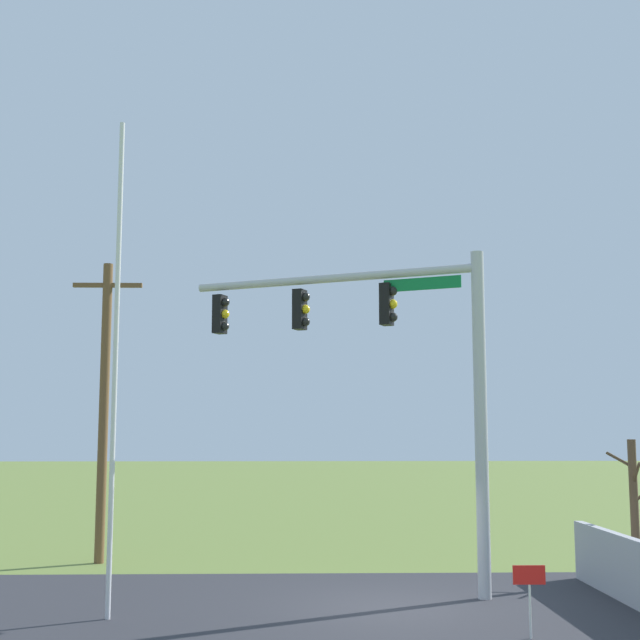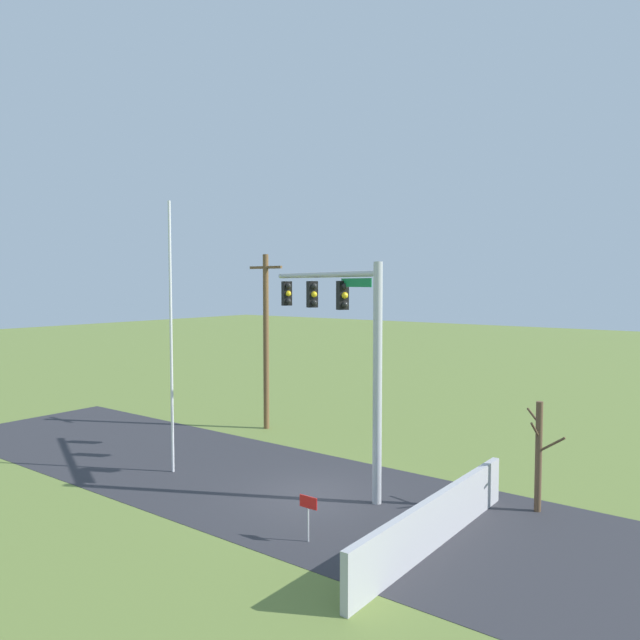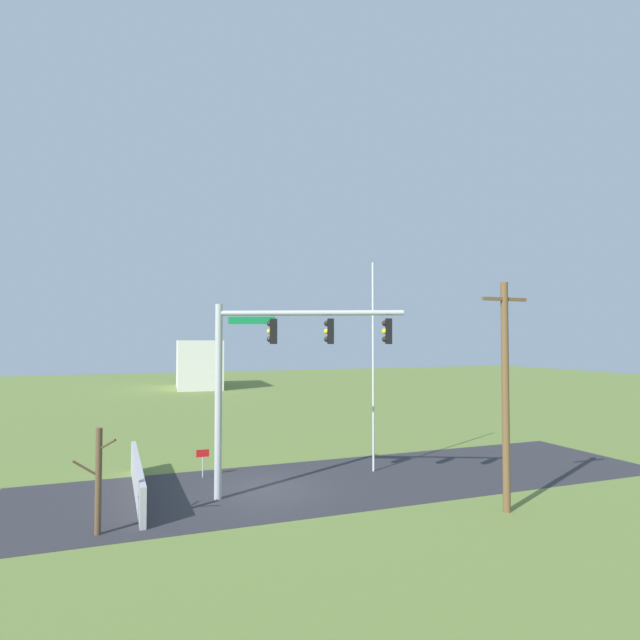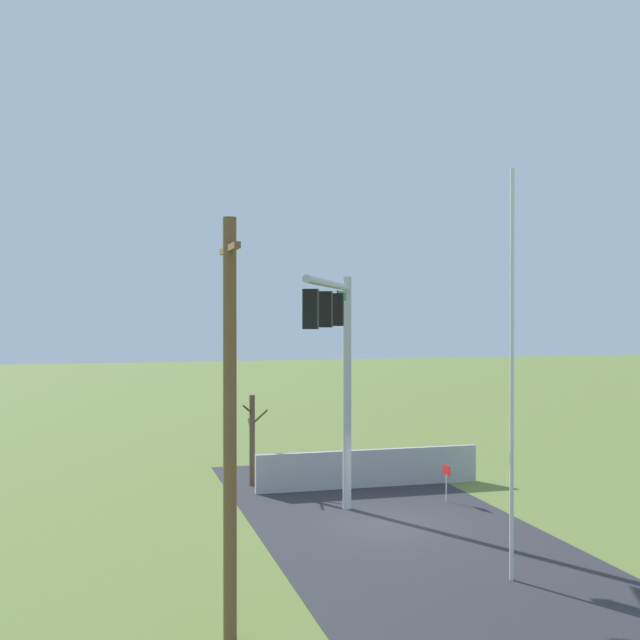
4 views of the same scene
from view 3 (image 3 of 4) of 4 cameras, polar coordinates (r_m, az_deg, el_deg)
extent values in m
plane|color=olive|center=(22.82, -5.78, -17.48)|extent=(160.00, 160.00, 0.00)
cube|color=#2D2D33|center=(24.16, 3.80, -16.59)|extent=(28.00, 8.00, 0.01)
cube|color=#B7B5AD|center=(21.56, -13.58, -18.34)|extent=(6.00, 6.00, 0.01)
cube|color=#A8A8AD|center=(22.86, -18.86, -15.59)|extent=(0.20, 8.29, 1.35)
cylinder|color=#B2B5BA|center=(20.99, -10.76, -8.48)|extent=(0.28, 0.28, 7.42)
cylinder|color=#B2B5BA|center=(20.31, -1.03, 0.76)|extent=(6.47, 3.12, 0.20)
cube|color=#0F7238|center=(20.60, -7.29, -0.05)|extent=(1.65, 0.78, 0.28)
cube|color=black|center=(20.45, -4.97, -1.22)|extent=(0.37, 0.43, 0.96)
sphere|color=black|center=(20.48, -5.38, -0.38)|extent=(0.22, 0.22, 0.22)
sphere|color=yellow|center=(20.47, -5.38, -1.22)|extent=(0.22, 0.22, 0.22)
sphere|color=black|center=(20.47, -5.39, -2.06)|extent=(0.22, 0.22, 0.22)
cube|color=black|center=(20.24, 1.15, -1.22)|extent=(0.37, 0.43, 0.96)
sphere|color=black|center=(20.26, 0.73, -0.37)|extent=(0.22, 0.22, 0.22)
sphere|color=yellow|center=(20.25, 0.73, -1.22)|extent=(0.22, 0.22, 0.22)
sphere|color=black|center=(20.25, 0.73, -2.06)|extent=(0.22, 0.22, 0.22)
cube|color=black|center=(20.28, 7.32, -1.20)|extent=(0.37, 0.43, 0.96)
sphere|color=black|center=(20.27, 6.89, -0.35)|extent=(0.22, 0.22, 0.22)
sphere|color=yellow|center=(20.27, 6.90, -1.20)|extent=(0.22, 0.22, 0.22)
sphere|color=black|center=(20.26, 6.90, -2.05)|extent=(0.22, 0.22, 0.22)
cylinder|color=silver|center=(24.99, 5.68, -4.90)|extent=(0.10, 0.10, 9.65)
cylinder|color=brown|center=(20.24, 19.14, -7.67)|extent=(0.26, 0.26, 8.10)
cube|color=brown|center=(20.19, 19.02, 2.11)|extent=(1.90, 0.12, 0.12)
cylinder|color=brown|center=(18.71, -22.51, -15.57)|extent=(0.20, 0.20, 3.29)
cylinder|color=brown|center=(18.63, -23.66, -14.28)|extent=(0.78, 0.07, 0.57)
cylinder|color=brown|center=(18.28, -21.71, -12.21)|extent=(0.54, 0.47, 0.39)
cylinder|color=brown|center=(18.80, -22.38, -12.87)|extent=(0.12, 0.61, 0.55)
cylinder|color=silver|center=(24.89, -12.39, -15.06)|extent=(0.04, 0.04, 0.90)
cube|color=red|center=(24.76, -12.37, -13.69)|extent=(0.56, 0.02, 0.32)
cube|color=silver|center=(69.50, -12.79, -4.58)|extent=(6.23, 10.93, 5.93)
camera|label=1|loc=(39.84, -10.02, -5.69)|focal=48.28mm
camera|label=2|loc=(36.55, -30.34, -0.70)|focal=33.96mm
camera|label=4|loc=(31.03, 43.80, -1.08)|focal=44.81mm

